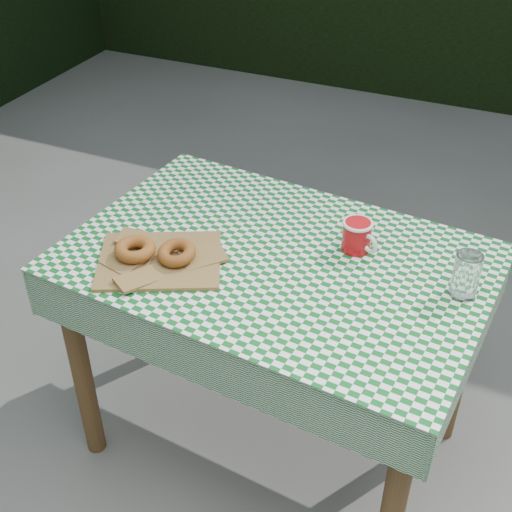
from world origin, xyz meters
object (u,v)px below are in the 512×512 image
Objects in this scene: coffee_mug at (357,236)px; drinking_glass at (466,275)px; table at (274,358)px; paper_bag at (160,259)px.

drinking_glass is at bearing 13.52° from coffee_mug.
table is at bearing -175.46° from drinking_glass.
drinking_glass reaches higher than coffee_mug.
drinking_glass is at bearing 13.60° from paper_bag.
paper_bag is 2.67× the size of drinking_glass.
paper_bag is 0.79m from drinking_glass.
table is 7.06× the size of coffee_mug.
table is 3.44× the size of paper_bag.
coffee_mug reaches higher than paper_bag.
coffee_mug is at bearing 30.13° from paper_bag.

